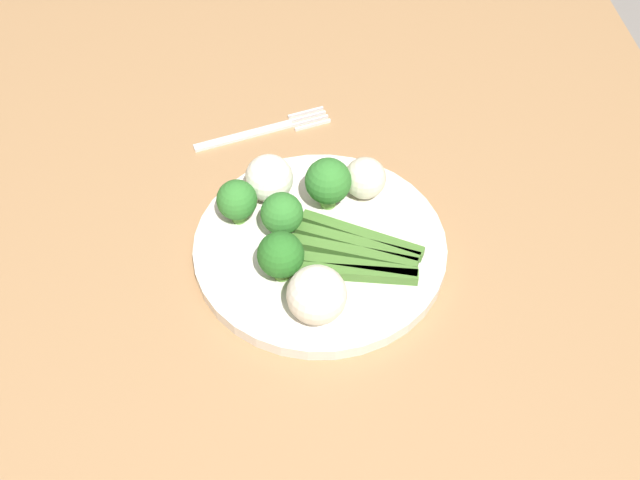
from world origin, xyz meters
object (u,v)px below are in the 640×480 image
Objects in this scene: plate at (320,248)px; broccoli_back at (237,200)px; cauliflower_front at (269,178)px; fork at (264,130)px; dining_table at (297,341)px; asparagus_bundle at (355,254)px; broccoli_near_center at (281,256)px; cauliflower_edge at (365,178)px; cauliflower_outer_edge at (317,295)px; broccoli_right at (328,182)px; broccoli_back_right at (282,214)px.

plate is 0.10m from broccoli_back.
fork is (-0.12, 0.00, -0.04)m from cauliflower_front.
dining_table is 9.31× the size of asparagus_bundle.
cauliflower_edge is (-0.10, 0.10, -0.01)m from broccoli_near_center.
plate is at bearing 171.67° from cauliflower_outer_edge.
dining_table is 0.18m from broccoli_right.
broccoli_back is at bearing -117.02° from plate.
dining_table is 23.34× the size of cauliflower_outer_edge.
asparagus_bundle reaches higher than plate.
broccoli_near_center is 0.09m from broccoli_back.
broccoli_right is at bearing 125.18° from broccoli_back_right.
asparagus_bundle is 0.13m from broccoli_back.
dining_table is 25.03× the size of broccoli_back_right.
broccoli_right is (-0.09, 0.04, 0.15)m from dining_table.
broccoli_near_center is at bearing -147.85° from cauliflower_outer_edge.
plate reaches higher than fork.
broccoli_back_right reaches higher than cauliflower_edge.
dining_table is at bearing -101.12° from fork.
cauliflower_edge reaches higher than plate.
fork is (-0.23, -0.02, 0.11)m from dining_table.
broccoli_right is 0.06m from broccoli_back_right.
broccoli_back is at bearing -118.34° from fork.
cauliflower_outer_edge is (0.14, -0.03, -0.01)m from broccoli_right.
cauliflower_front reaches higher than asparagus_bundle.
cauliflower_outer_edge is 0.35× the size of fork.
broccoli_right reaches higher than fork.
cauliflower_front reaches higher than dining_table.
fork is (-0.17, -0.01, -0.04)m from broccoli_back_right.
broccoli_back is at bearing -8.52° from asparagus_bundle.
cauliflower_outer_edge is (0.05, 0.03, -0.00)m from broccoli_near_center.
broccoli_right is 0.14m from cauliflower_outer_edge.
broccoli_near_center is at bearing 1.99° from cauliflower_front.
asparagus_bundle is at bearing 60.76° from broccoli_back.
asparagus_bundle is 2.39× the size of broccoli_right.
cauliflower_edge is at bearing -66.16° from fork.
fork is at bearing -141.19° from cauliflower_edge.
asparagus_bundle is at bearing -14.56° from cauliflower_edge.
cauliflower_front is (-0.03, 0.03, -0.00)m from broccoli_back.
cauliflower_outer_edge reaches higher than broccoli_back_right.
broccoli_near_center is 0.34× the size of fork.
plate is 0.04m from asparagus_bundle.
broccoli_right is 0.10m from broccoli_back.
broccoli_back_right is at bearing -166.60° from cauliflower_outer_edge.
cauliflower_front is 1.14× the size of cauliflower_edge.
dining_table is 25.81× the size of broccoli_back.
broccoli_back is at bearing -47.83° from cauliflower_front.
broccoli_back_right is 1.18× the size of cauliflower_edge.
broccoli_near_center is (0.02, -0.07, 0.03)m from asparagus_bundle.
broccoli_near_center is 0.11m from broccoli_right.
dining_table is 0.16m from broccoli_back_right.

